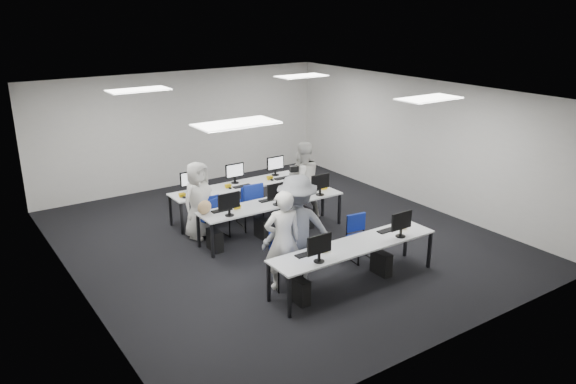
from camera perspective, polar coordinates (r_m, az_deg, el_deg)
room at (r=11.18m, az=-1.09°, el=2.38°), size 9.00×9.02×3.00m
ceiling_panels at (r=10.86m, az=-1.14°, el=9.93°), size 5.20×4.60×0.02m
desk_front at (r=9.66m, az=6.78°, el=-5.62°), size 3.20×0.70×0.73m
desk_mid at (r=11.60m, az=-1.60°, el=-1.28°), size 3.20×0.70×0.73m
desk_back at (r=12.74m, az=-5.00°, el=0.50°), size 3.20×0.70×0.73m
equipment_front at (r=9.68m, az=5.92°, el=-7.67°), size 2.51×0.41×1.19m
equipment_mid at (r=11.60m, az=-2.34°, el=-2.98°), size 2.91×0.41×1.19m
equipment_back at (r=12.94m, az=-4.27°, el=-0.68°), size 2.91×0.41×1.19m
chair_0 at (r=9.73m, az=-0.26°, el=-7.74°), size 0.59×0.62×0.98m
chair_1 at (r=10.75m, az=7.36°, el=-5.45°), size 0.47×0.50×0.86m
chair_2 at (r=11.76m, az=-7.30°, el=-3.31°), size 0.44×0.48×0.84m
chair_3 at (r=12.12m, az=-3.64°, el=-2.46°), size 0.56×0.58×0.87m
chair_4 at (r=12.68m, az=1.23°, el=-1.34°), size 0.47×0.51×0.95m
chair_5 at (r=11.82m, az=-8.36°, el=-3.25°), size 0.53×0.55×0.83m
chair_6 at (r=12.34m, az=-3.90°, el=-1.91°), size 0.52×0.56×0.97m
chair_7 at (r=12.84m, az=0.23°, el=-1.19°), size 0.52×0.54×0.86m
handbag at (r=11.03m, az=-8.48°, el=-1.54°), size 0.38×0.32×0.27m
student_0 at (r=9.39m, az=-0.51°, el=-4.92°), size 0.73×0.59×1.75m
student_1 at (r=12.49m, az=1.49°, el=1.16°), size 0.93×0.77×1.76m
student_2 at (r=11.62m, az=-9.09°, el=-0.81°), size 0.92×0.75×1.61m
student_3 at (r=12.79m, az=1.24°, el=0.95°), size 0.93×0.53×1.49m
photographer at (r=9.65m, az=0.92°, el=-3.73°), size 1.39×1.03×1.91m
dslr_camera at (r=9.48m, az=0.60°, el=2.38°), size 0.19×0.21×0.10m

